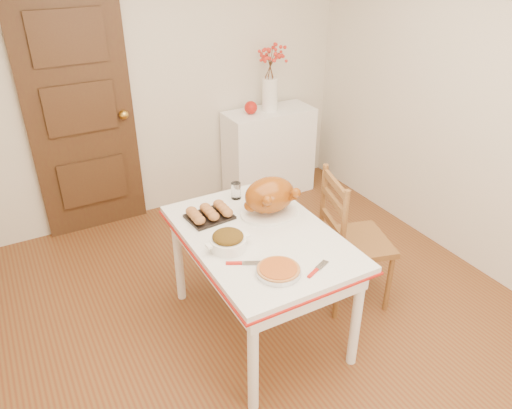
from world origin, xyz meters
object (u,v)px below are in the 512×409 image
chair_oak (356,239)px  pumpkin_pie (278,270)px  turkey_platter (270,197)px  sideboard (269,152)px  kitchen_table (260,283)px

chair_oak → pumpkin_pie: (-0.84, -0.34, 0.27)m
turkey_platter → chair_oak: bearing=-17.7°
sideboard → turkey_platter: bearing=-120.3°
pumpkin_pie → chair_oak: bearing=22.3°
chair_oak → pumpkin_pie: size_ratio=4.12×
chair_oak → turkey_platter: 0.71m
sideboard → chair_oak: (-0.31, -1.72, 0.07)m
chair_oak → turkey_platter: size_ratio=2.55×
kitchen_table → turkey_platter: (0.17, 0.18, 0.50)m
turkey_platter → kitchen_table: bearing=-129.5°
pumpkin_pie → sideboard: bearing=60.8°
chair_oak → turkey_platter: (-0.56, 0.22, 0.37)m
sideboard → pumpkin_pie: 2.39m
kitchen_table → turkey_platter: size_ratio=3.20×
kitchen_table → pumpkin_pie: (-0.11, -0.39, 0.40)m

